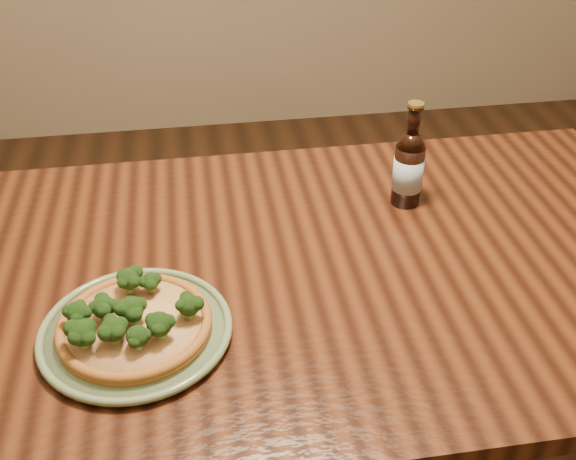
{
  "coord_description": "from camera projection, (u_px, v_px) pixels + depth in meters",
  "views": [
    {
      "loc": [
        -0.17,
        -0.89,
        1.53
      ],
      "look_at": [
        -0.01,
        0.12,
        0.82
      ],
      "focal_mm": 42.0,
      "sensor_mm": 36.0,
      "label": 1
    }
  ],
  "objects": [
    {
      "name": "beer_bottle",
      "position": [
        409.0,
        167.0,
        1.4
      ],
      "size": [
        0.06,
        0.06,
        0.23
      ],
      "rotation": [
        0.0,
        0.0,
        0.09
      ],
      "color": "black",
      "rests_on": "table"
    },
    {
      "name": "table",
      "position": [
        296.0,
        302.0,
        1.32
      ],
      "size": [
        1.6,
        0.9,
        0.75
      ],
      "color": "#431E0E",
      "rests_on": "ground"
    },
    {
      "name": "plate",
      "position": [
        136.0,
        331.0,
        1.11
      ],
      "size": [
        0.32,
        0.32,
        0.02
      ],
      "rotation": [
        0.0,
        0.0,
        -0.16
      ],
      "color": "#667852",
      "rests_on": "table"
    },
    {
      "name": "pizza",
      "position": [
        133.0,
        323.0,
        1.1
      ],
      "size": [
        0.25,
        0.25,
        0.07
      ],
      "rotation": [
        0.0,
        0.0,
        -0.37
      ],
      "color": "#995C22",
      "rests_on": "plate"
    }
  ]
}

